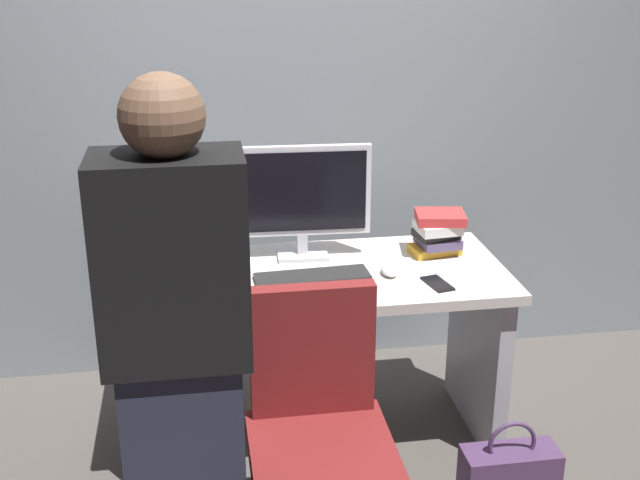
# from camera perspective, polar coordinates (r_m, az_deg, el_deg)

# --- Properties ---
(ground_plane) EXTENTS (9.00, 9.00, 0.00)m
(ground_plane) POSITION_cam_1_polar(r_m,az_deg,el_deg) (3.48, -0.13, -13.52)
(ground_plane) COLOR #4C4742
(wall_back) EXTENTS (6.40, 0.10, 3.00)m
(wall_back) POSITION_cam_1_polar(r_m,az_deg,el_deg) (3.64, -2.00, 13.48)
(wall_back) COLOR gray
(wall_back) RESTS_ON ground
(desk) EXTENTS (1.45, 0.67, 0.74)m
(desk) POSITION_cam_1_polar(r_m,az_deg,el_deg) (3.22, -0.14, -5.97)
(desk) COLOR beige
(desk) RESTS_ON ground
(office_chair) EXTENTS (0.52, 0.52, 0.94)m
(office_chair) POSITION_cam_1_polar(r_m,az_deg,el_deg) (2.64, -0.08, -14.62)
(office_chair) COLOR black
(office_chair) RESTS_ON ground
(person_at_desk) EXTENTS (0.40, 0.24, 1.64)m
(person_at_desk) POSITION_cam_1_polar(r_m,az_deg,el_deg) (2.33, -9.84, -8.29)
(person_at_desk) COLOR #262838
(person_at_desk) RESTS_ON ground
(monitor) EXTENTS (0.54, 0.15, 0.46)m
(monitor) POSITION_cam_1_polar(r_m,az_deg,el_deg) (3.19, -1.26, 3.12)
(monitor) COLOR silver
(monitor) RESTS_ON desk
(keyboard) EXTENTS (0.44, 0.15, 0.02)m
(keyboard) POSITION_cam_1_polar(r_m,az_deg,el_deg) (3.05, -0.55, -2.61)
(keyboard) COLOR #262626
(keyboard) RESTS_ON desk
(mouse) EXTENTS (0.06, 0.10, 0.03)m
(mouse) POSITION_cam_1_polar(r_m,az_deg,el_deg) (3.10, 4.87, -2.16)
(mouse) COLOR white
(mouse) RESTS_ON desk
(cup_near_keyboard) EXTENTS (0.08, 0.08, 0.10)m
(cup_near_keyboard) POSITION_cam_1_polar(r_m,az_deg,el_deg) (3.02, -8.60, -2.31)
(cup_near_keyboard) COLOR #3372B2
(cup_near_keyboard) RESTS_ON desk
(cup_by_monitor) EXTENTS (0.07, 0.07, 0.08)m
(cup_by_monitor) POSITION_cam_1_polar(r_m,az_deg,el_deg) (3.27, -8.14, -0.59)
(cup_by_monitor) COLOR #3372B2
(cup_by_monitor) RESTS_ON desk
(book_stack) EXTENTS (0.23, 0.19, 0.18)m
(book_stack) POSITION_cam_1_polar(r_m,az_deg,el_deg) (3.30, 8.22, 0.53)
(book_stack) COLOR gold
(book_stack) RESTS_ON desk
(cell_phone) EXTENTS (0.10, 0.16, 0.01)m
(cell_phone) POSITION_cam_1_polar(r_m,az_deg,el_deg) (3.04, 8.21, -3.03)
(cell_phone) COLOR black
(cell_phone) RESTS_ON desk
(handbag) EXTENTS (0.34, 0.14, 0.38)m
(handbag) POSITION_cam_1_polar(r_m,az_deg,el_deg) (3.09, 13.04, -16.03)
(handbag) COLOR #4C3356
(handbag) RESTS_ON ground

